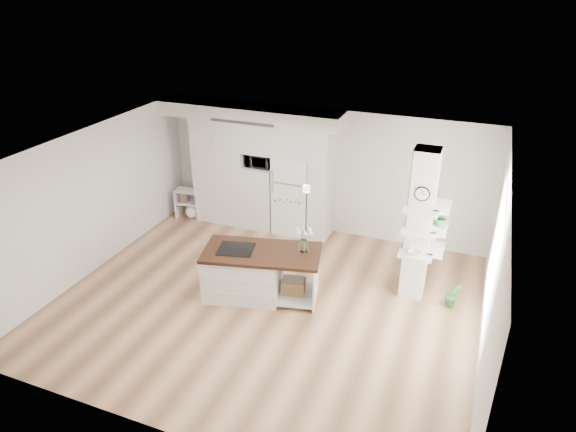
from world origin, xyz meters
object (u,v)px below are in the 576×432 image
object	(u,v)px
floor_plant_a	(452,294)
kitchen_island	(250,272)
bookshelf	(190,206)
refrigerator	(294,194)

from	to	relation	value
floor_plant_a	kitchen_island	bearing A→B (deg)	-164.50
bookshelf	floor_plant_a	world-z (taller)	bookshelf
kitchen_island	bookshelf	xyz separation A→B (m)	(-2.62, 2.31, -0.17)
bookshelf	kitchen_island	bearing A→B (deg)	-48.91
refrigerator	kitchen_island	distance (m)	2.61
kitchen_island	bookshelf	size ratio (longest dim) A/B	3.14
kitchen_island	floor_plant_a	xyz separation A→B (m)	(3.36, 0.93, -0.22)
kitchen_island	floor_plant_a	world-z (taller)	kitchen_island
floor_plant_a	refrigerator	bearing A→B (deg)	155.09
refrigerator	bookshelf	xyz separation A→B (m)	(-2.45, -0.26, -0.57)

